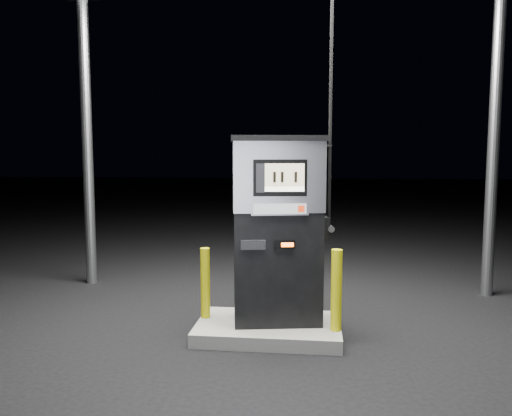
# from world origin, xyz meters

# --- Properties ---
(ground) EXTENTS (80.00, 80.00, 0.00)m
(ground) POSITION_xyz_m (0.00, 0.00, 0.00)
(ground) COLOR black
(ground) RESTS_ON ground
(pump_island) EXTENTS (1.60, 1.00, 0.15)m
(pump_island) POSITION_xyz_m (0.00, 0.00, 0.07)
(pump_island) COLOR slate
(pump_island) RESTS_ON ground
(fuel_dispenser) EXTENTS (1.19, 0.78, 4.30)m
(fuel_dispenser) POSITION_xyz_m (0.09, 0.07, 1.21)
(fuel_dispenser) COLOR black
(fuel_dispenser) RESTS_ON pump_island
(bollard_left) EXTENTS (0.13, 0.13, 0.81)m
(bollard_left) POSITION_xyz_m (-0.74, 0.10, 0.56)
(bollard_left) COLOR #CCC90B
(bollard_left) RESTS_ON pump_island
(bollard_right) EXTENTS (0.12, 0.12, 0.88)m
(bollard_right) POSITION_xyz_m (0.74, -0.17, 0.59)
(bollard_right) COLOR #CCC90B
(bollard_right) RESTS_ON pump_island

